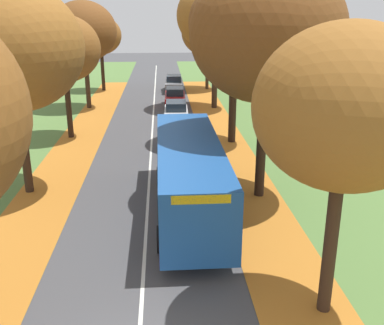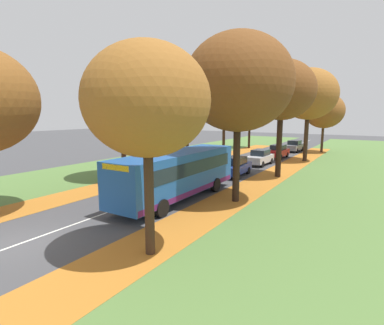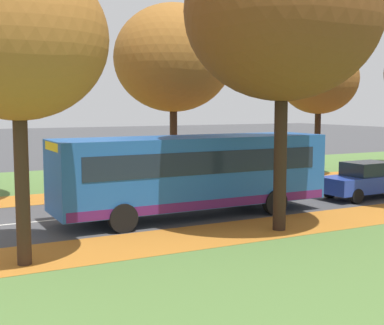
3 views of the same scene
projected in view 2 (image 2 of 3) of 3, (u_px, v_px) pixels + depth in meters
name	position (u px, v px, depth m)	size (l,w,h in m)	color
ground_plane	(17.00, 245.00, 12.25)	(160.00, 160.00, 0.00)	#424244
grass_verge_left	(154.00, 162.00, 33.80)	(12.00, 90.00, 0.01)	#517538
leaf_litter_left	(151.00, 175.00, 26.37)	(2.80, 60.00, 0.00)	#B26B23
grass_verge_right	(331.00, 180.00, 24.14)	(12.00, 90.00, 0.01)	#517538
leaf_litter_right	(250.00, 188.00, 21.54)	(2.80, 60.00, 0.00)	#B26B23
road_centre_line	(228.00, 169.00, 28.97)	(0.12, 80.00, 0.01)	silver
tree_left_near	(122.00, 99.00, 23.86)	(6.00, 6.00, 9.19)	#382619
tree_left_mid	(187.00, 111.00, 31.66)	(4.58, 4.58, 7.75)	black
tree_left_far	(224.00, 107.00, 39.42)	(5.35, 5.35, 8.70)	#382619
tree_left_distant	(250.00, 113.00, 46.64)	(4.17, 4.17, 7.38)	black
tree_right_nearest	(147.00, 101.00, 10.58)	(4.55, 4.55, 7.83)	#382619
tree_right_near	(238.00, 83.00, 17.30)	(6.34, 6.34, 9.96)	black
tree_right_mid	(282.00, 90.00, 24.48)	(5.48, 5.48, 9.73)	black
tree_right_far	(309.00, 94.00, 33.05)	(6.27, 6.27, 10.32)	#382619
tree_right_distant	(324.00, 111.00, 41.00)	(5.29, 5.29, 8.14)	#422D1E
bus	(178.00, 173.00, 18.59)	(2.72, 10.41, 2.98)	#1E5199
car_blue_lead	(235.00, 166.00, 25.92)	(1.93, 4.27, 1.62)	#233D9E
car_silver_following	(260.00, 157.00, 31.44)	(1.87, 4.24, 1.62)	#B7BABF
car_red_third_in_line	(278.00, 151.00, 36.44)	(1.86, 4.24, 1.62)	#B21919
car_grey_fourth_in_line	(294.00, 146.00, 42.67)	(1.92, 4.27, 1.62)	slate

